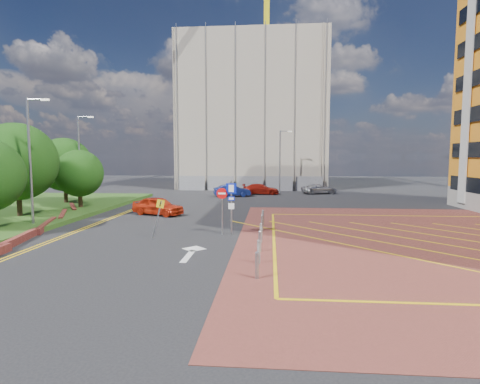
# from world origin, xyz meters

# --- Properties ---
(ground) EXTENTS (140.00, 140.00, 0.00)m
(ground) POSITION_xyz_m (0.00, 0.00, 0.00)
(ground) COLOR black
(ground) RESTS_ON ground
(forecourt) EXTENTS (26.00, 26.00, 0.02)m
(forecourt) POSITION_xyz_m (14.00, 0.00, 0.01)
(forecourt) COLOR brown
(forecourt) RESTS_ON ground
(retaining_wall) EXTENTS (6.06, 20.33, 0.40)m
(retaining_wall) POSITION_xyz_m (-11.80, 2.00, 0.20)
(retaining_wall) COLOR maroon
(retaining_wall) RESTS_ON ground
(tree_b) EXTENTS (5.60, 5.60, 6.74)m
(tree_b) POSITION_xyz_m (-15.50, 5.00, 4.24)
(tree_b) COLOR #3D2B1C
(tree_b) RESTS_ON grass_bed
(tree_c) EXTENTS (4.00, 4.00, 4.90)m
(tree_c) POSITION_xyz_m (-13.50, 10.00, 3.19)
(tree_c) COLOR #3D2B1C
(tree_c) RESTS_ON grass_bed
(tree_d) EXTENTS (5.00, 5.00, 6.08)m
(tree_d) POSITION_xyz_m (-16.50, 13.00, 3.87)
(tree_d) COLOR #3D2B1C
(tree_d) RESTS_ON grass_bed
(lamp_left_near) EXTENTS (1.53, 0.16, 8.00)m
(lamp_left_near) POSITION_xyz_m (-12.42, 2.00, 4.66)
(lamp_left_near) COLOR #9EA0A8
(lamp_left_near) RESTS_ON grass_bed
(lamp_left_far) EXTENTS (1.53, 0.16, 8.00)m
(lamp_left_far) POSITION_xyz_m (-14.42, 12.00, 4.66)
(lamp_left_far) COLOR #9EA0A8
(lamp_left_far) RESTS_ON grass_bed
(lamp_back) EXTENTS (1.53, 0.16, 8.00)m
(lamp_back) POSITION_xyz_m (4.08, 28.00, 4.36)
(lamp_back) COLOR #9EA0A8
(lamp_back) RESTS_ON ground
(sign_cluster) EXTENTS (1.17, 0.12, 3.20)m
(sign_cluster) POSITION_xyz_m (0.30, 0.98, 1.95)
(sign_cluster) COLOR #9EA0A8
(sign_cluster) RESTS_ON ground
(warning_sign) EXTENTS (0.74, 0.42, 2.25)m
(warning_sign) POSITION_xyz_m (-3.42, -0.58, 1.43)
(warning_sign) COLOR #9EA0A8
(warning_sign) RESTS_ON ground
(bollard_row) EXTENTS (0.14, 11.14, 0.90)m
(bollard_row) POSITION_xyz_m (2.30, -1.67, 0.47)
(bollard_row) COLOR #9EA0A8
(bollard_row) RESTS_ON forecourt
(construction_building) EXTENTS (21.20, 19.20, 22.00)m
(construction_building) POSITION_xyz_m (0.00, 40.00, 11.00)
(construction_building) COLOR #A69988
(construction_building) RESTS_ON ground
(tower_crane) EXTENTS (1.60, 35.00, 35.40)m
(tower_crane) POSITION_xyz_m (2.00, 39.44, 25.85)
(tower_crane) COLOR yellow
(tower_crane) RESTS_ON ground
(construction_fence) EXTENTS (21.60, 0.06, 2.00)m
(construction_fence) POSITION_xyz_m (1.00, 30.00, 1.00)
(construction_fence) COLOR gray
(construction_fence) RESTS_ON ground
(car_red_left) EXTENTS (4.57, 3.15, 1.44)m
(car_red_left) POSITION_xyz_m (-6.09, 8.05, 0.72)
(car_red_left) COLOR red
(car_red_left) RESTS_ON ground
(car_blue_back) EXTENTS (4.49, 2.45, 1.40)m
(car_blue_back) POSITION_xyz_m (-1.64, 22.28, 0.70)
(car_blue_back) COLOR navy
(car_blue_back) RESTS_ON ground
(car_red_back) EXTENTS (4.50, 1.88, 1.30)m
(car_red_back) POSITION_xyz_m (1.61, 25.19, 0.65)
(car_red_back) COLOR #9F180D
(car_red_back) RESTS_ON ground
(car_silver_back) EXTENTS (4.72, 3.09, 1.21)m
(car_silver_back) POSITION_xyz_m (8.89, 26.49, 0.60)
(car_silver_back) COLOR #9A999F
(car_silver_back) RESTS_ON ground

